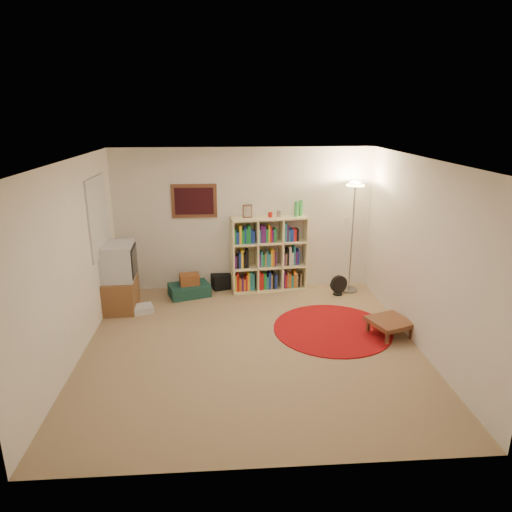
{
  "coord_description": "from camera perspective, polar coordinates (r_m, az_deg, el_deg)",
  "views": [
    {
      "loc": [
        -0.33,
        -5.56,
        3.04
      ],
      "look_at": [
        0.1,
        0.6,
        1.1
      ],
      "focal_mm": 32.0,
      "sensor_mm": 36.0,
      "label": 1
    }
  ],
  "objects": [
    {
      "name": "room",
      "position": [
        5.9,
        -1.12,
        -0.15
      ],
      "size": [
        4.54,
        4.54,
        2.54
      ],
      "color": "#977A58",
      "rests_on": "ground"
    },
    {
      "name": "bookshelf",
      "position": [
        8.06,
        1.47,
        0.13
      ],
      "size": [
        1.36,
        0.54,
        1.59
      ],
      "rotation": [
        0.0,
        0.0,
        0.12
      ],
      "color": "#FFEDAA",
      "rests_on": "ground"
    },
    {
      "name": "floor_lamp",
      "position": [
        7.92,
        12.19,
        6.75
      ],
      "size": [
        0.4,
        0.4,
        1.96
      ],
      "rotation": [
        0.0,
        0.0,
        0.06
      ],
      "color": "#9A9B9E",
      "rests_on": "ground"
    },
    {
      "name": "floor_fan",
      "position": [
        8.07,
        10.28,
        -3.62
      ],
      "size": [
        0.32,
        0.21,
        0.36
      ],
      "rotation": [
        0.0,
        0.0,
        0.31
      ],
      "color": "black",
      "rests_on": "ground"
    },
    {
      "name": "tv_stand",
      "position": [
        7.61,
        -16.77,
        -2.65
      ],
      "size": [
        0.56,
        0.77,
        1.09
      ],
      "rotation": [
        0.0,
        0.0,
        0.05
      ],
      "color": "brown",
      "rests_on": "ground"
    },
    {
      "name": "dvd_box",
      "position": [
        7.54,
        -14.02,
        -6.45
      ],
      "size": [
        0.39,
        0.36,
        0.11
      ],
      "rotation": [
        0.0,
        0.0,
        0.31
      ],
      "color": "silver",
      "rests_on": "ground"
    },
    {
      "name": "suitcase",
      "position": [
        8.02,
        -8.34,
        -4.22
      ],
      "size": [
        0.77,
        0.62,
        0.22
      ],
      "rotation": [
        0.0,
        0.0,
        0.32
      ],
      "color": "#163E35",
      "rests_on": "ground"
    },
    {
      "name": "wicker_basket",
      "position": [
        7.93,
        -8.32,
        -2.89
      ],
      "size": [
        0.37,
        0.29,
        0.19
      ],
      "rotation": [
        0.0,
        0.0,
        0.2
      ],
      "color": "brown",
      "rests_on": "suitcase"
    },
    {
      "name": "duffel_bag",
      "position": [
        8.32,
        -4.23,
        -3.04
      ],
      "size": [
        0.47,
        0.43,
        0.27
      ],
      "rotation": [
        0.0,
        0.0,
        0.33
      ],
      "color": "black",
      "rests_on": "ground"
    },
    {
      "name": "red_rug",
      "position": [
        6.89,
        9.51,
        -8.97
      ],
      "size": [
        1.73,
        1.73,
        0.02
      ],
      "color": "maroon",
      "rests_on": "ground"
    },
    {
      "name": "side_table",
      "position": [
        6.81,
        16.39,
        -7.97
      ],
      "size": [
        0.68,
        0.68,
        0.24
      ],
      "rotation": [
        0.0,
        0.0,
        0.35
      ],
      "color": "#572F1E",
      "rests_on": "ground"
    }
  ]
}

